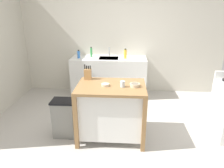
% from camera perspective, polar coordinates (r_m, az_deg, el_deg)
% --- Properties ---
extents(ground_plane, '(5.80, 5.80, 0.00)m').
position_cam_1_polar(ground_plane, '(3.60, 1.77, -13.62)').
color(ground_plane, '#ADA8A0').
rests_on(ground_plane, ground).
extents(wall_back, '(4.80, 0.10, 2.60)m').
position_cam_1_polar(wall_back, '(5.12, 2.79, 12.25)').
color(wall_back, beige).
rests_on(wall_back, ground).
extents(kitchen_island, '(1.04, 0.74, 0.89)m').
position_cam_1_polar(kitchen_island, '(3.32, -0.23, -6.76)').
color(kitchen_island, olive).
rests_on(kitchen_island, ground).
extents(knife_block, '(0.11, 0.09, 0.25)m').
position_cam_1_polar(knife_block, '(3.43, -6.58, 2.75)').
color(knife_block, '#AD7F4C').
rests_on(knife_block, kitchen_island).
extents(bowl_stoneware_deep, '(0.12, 0.12, 0.03)m').
position_cam_1_polar(bowl_stoneware_deep, '(3.13, -1.82, -0.19)').
color(bowl_stoneware_deep, beige).
rests_on(bowl_stoneware_deep, kitchen_island).
extents(bowl_ceramic_small, '(0.15, 0.15, 0.05)m').
position_cam_1_polar(bowl_ceramic_small, '(3.12, 6.21, -0.25)').
color(bowl_ceramic_small, beige).
rests_on(bowl_ceramic_small, kitchen_island).
extents(drinking_cup, '(0.07, 0.07, 0.09)m').
position_cam_1_polar(drinking_cup, '(3.09, 2.89, -0.02)').
color(drinking_cup, silver).
rests_on(drinking_cup, kitchen_island).
extents(trash_bin, '(0.36, 0.28, 0.63)m').
position_cam_1_polar(trash_bin, '(3.52, -12.79, -8.96)').
color(trash_bin, slate).
rests_on(trash_bin, ground).
extents(sink_counter, '(1.72, 0.60, 0.90)m').
position_cam_1_polar(sink_counter, '(4.98, -0.86, 2.05)').
color(sink_counter, silver).
rests_on(sink_counter, ground).
extents(sink_faucet, '(0.02, 0.02, 0.22)m').
position_cam_1_polar(sink_faucet, '(4.97, -0.77, 8.70)').
color(sink_faucet, '#B7BCC1').
rests_on(sink_faucet, sink_counter).
extents(bottle_dish_soap, '(0.06, 0.06, 0.22)m').
position_cam_1_polar(bottle_dish_soap, '(4.78, 3.62, 8.14)').
color(bottle_dish_soap, yellow).
rests_on(bottle_dish_soap, sink_counter).
extents(bottle_spray_cleaner, '(0.05, 0.05, 0.24)m').
position_cam_1_polar(bottle_spray_cleaner, '(4.95, -5.65, 8.55)').
color(bottle_spray_cleaner, green).
rests_on(bottle_spray_cleaner, sink_counter).
extents(bottle_hand_soap, '(0.06, 0.06, 0.19)m').
position_cam_1_polar(bottle_hand_soap, '(4.86, -9.01, 7.93)').
color(bottle_hand_soap, blue).
rests_on(bottle_hand_soap, sink_counter).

